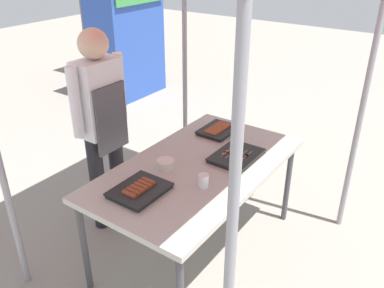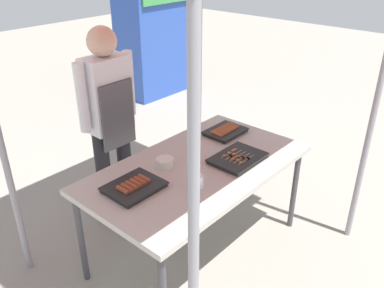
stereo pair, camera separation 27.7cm
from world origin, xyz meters
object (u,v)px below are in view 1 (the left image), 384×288
object	(u,v)px
stall_table	(198,172)
tray_grilled_sausages	(140,190)
vendor_woman	(101,116)
neighbor_stall_left	(126,30)
tray_pork_links	(218,130)
neighbor_stall_right	(111,15)
drink_cup_near_edge	(203,181)
tray_meat_skewers	(236,156)
condiment_bowl	(166,164)

from	to	relation	value
stall_table	tray_grilled_sausages	size ratio (longest dim) A/B	4.67
vendor_woman	neighbor_stall_left	size ratio (longest dim) A/B	0.84
neighbor_stall_left	tray_pork_links	bearing A→B (deg)	-123.46
neighbor_stall_right	tray_pork_links	bearing A→B (deg)	-123.59
stall_table	neighbor_stall_right	world-z (taller)	neighbor_stall_right
tray_grilled_sausages	drink_cup_near_edge	xyz separation A→B (m)	(0.28, -0.29, 0.02)
tray_grilled_sausages	neighbor_stall_left	distance (m)	3.90
stall_table	tray_meat_skewers	distance (m)	0.30
drink_cup_near_edge	neighbor_stall_left	xyz separation A→B (m)	(2.50, 3.01, 0.17)
drink_cup_near_edge	neighbor_stall_right	world-z (taller)	neighbor_stall_right
tray_grilled_sausages	condiment_bowl	distance (m)	0.33
tray_grilled_sausages	condiment_bowl	bearing A→B (deg)	9.79
tray_pork_links	drink_cup_near_edge	size ratio (longest dim) A/B	3.59
condiment_bowl	neighbor_stall_left	size ratio (longest dim) A/B	0.06
tray_pork_links	vendor_woman	xyz separation A→B (m)	(-0.63, 0.65, 0.18)
condiment_bowl	vendor_woman	bearing A→B (deg)	84.92
tray_pork_links	condiment_bowl	xyz separation A→B (m)	(-0.69, -0.01, 0.01)
tray_pork_links	neighbor_stall_left	bearing A→B (deg)	56.54
drink_cup_near_edge	condiment_bowl	bearing A→B (deg)	81.86
neighbor_stall_left	tray_grilled_sausages	bearing A→B (deg)	-135.55
condiment_bowl	neighbor_stall_left	distance (m)	3.63
neighbor_stall_left	neighbor_stall_right	world-z (taller)	neighbor_stall_right
tray_grilled_sausages	neighbor_stall_right	world-z (taller)	neighbor_stall_right
tray_grilled_sausages	neighbor_stall_left	xyz separation A→B (m)	(2.78, 2.73, 0.19)
tray_meat_skewers	condiment_bowl	size ratio (longest dim) A/B	3.16
tray_pork_links	neighbor_stall_left	world-z (taller)	neighbor_stall_left
tray_grilled_sausages	tray_meat_skewers	world-z (taller)	tray_grilled_sausages
vendor_woman	neighbor_stall_left	xyz separation A→B (m)	(2.39, 2.01, 0.01)
tray_pork_links	condiment_bowl	size ratio (longest dim) A/B	2.63
tray_pork_links	stall_table	bearing A→B (deg)	-162.60
neighbor_stall_left	stall_table	bearing A→B (deg)	-129.02
stall_table	condiment_bowl	size ratio (longest dim) A/B	13.21
drink_cup_near_edge	vendor_woman	world-z (taller)	vendor_woman
stall_table	tray_grilled_sausages	xyz separation A→B (m)	(-0.49, 0.10, 0.07)
drink_cup_near_edge	neighbor_stall_left	bearing A→B (deg)	50.33
tray_meat_skewers	neighbor_stall_left	distance (m)	3.63
vendor_woman	neighbor_stall_left	world-z (taller)	neighbor_stall_left
condiment_bowl	vendor_woman	world-z (taller)	vendor_woman
tray_meat_skewers	tray_pork_links	world-z (taller)	tray_pork_links
drink_cup_near_edge	stall_table	bearing A→B (deg)	41.63
neighbor_stall_left	drink_cup_near_edge	bearing A→B (deg)	-129.67
tray_grilled_sausages	vendor_woman	distance (m)	0.83
vendor_woman	neighbor_stall_right	xyz separation A→B (m)	(2.98, 2.88, 0.06)
tray_meat_skewers	neighbor_stall_left	size ratio (longest dim) A/B	0.20
tray_pork_links	condiment_bowl	world-z (taller)	condiment_bowl
stall_table	condiment_bowl	world-z (taller)	condiment_bowl
stall_table	vendor_woman	distance (m)	0.86
tray_grilled_sausages	neighbor_stall_right	bearing A→B (deg)	46.90
tray_grilled_sausages	tray_meat_skewers	xyz separation A→B (m)	(0.73, -0.27, -0.00)
neighbor_stall_left	neighbor_stall_right	distance (m)	1.05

